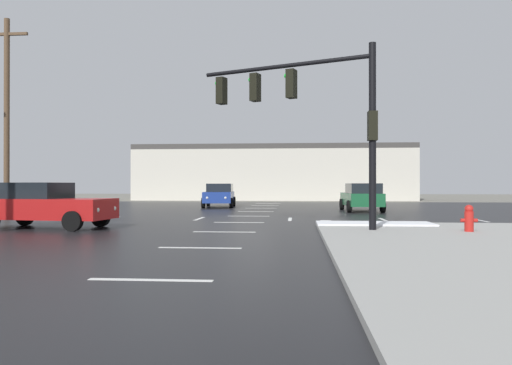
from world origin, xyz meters
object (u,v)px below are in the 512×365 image
object	(u,v)px
traffic_signal_mast	(311,104)
sedan_green	(362,197)
utility_pole_far	(7,112)
sedan_blue	(219,195)
sedan_red	(42,204)
fire_hydrant	(469,218)

from	to	relation	value
traffic_signal_mast	sedan_green	xyz separation A→B (m)	(3.22, 12.26, -3.31)
utility_pole_far	sedan_blue	bearing A→B (deg)	43.00
sedan_blue	sedan_red	bearing A→B (deg)	-16.30
sedan_green	sedan_blue	bearing A→B (deg)	59.64
traffic_signal_mast	utility_pole_far	bearing A→B (deg)	-5.38
fire_hydrant	sedan_blue	world-z (taller)	sedan_blue
fire_hydrant	utility_pole_far	xyz separation A→B (m)	(-19.94, 9.15, 4.71)
sedan_green	utility_pole_far	bearing A→B (deg)	100.54
fire_hydrant	sedan_green	size ratio (longest dim) A/B	0.17
traffic_signal_mast	sedan_green	distance (m)	13.10
sedan_green	sedan_red	world-z (taller)	same
sedan_blue	sedan_red	distance (m)	17.10
sedan_green	sedan_red	distance (m)	17.30
fire_hydrant	sedan_red	bearing A→B (deg)	174.22
traffic_signal_mast	sedan_green	size ratio (longest dim) A/B	1.26
sedan_green	sedan_blue	world-z (taller)	same
traffic_signal_mast	fire_hydrant	size ratio (longest dim) A/B	7.27
fire_hydrant	sedan_blue	distance (m)	20.86
fire_hydrant	utility_pole_far	world-z (taller)	utility_pole_far
sedan_green	utility_pole_far	size ratio (longest dim) A/B	0.46
utility_pole_far	fire_hydrant	bearing A→B (deg)	-24.65
traffic_signal_mast	fire_hydrant	bearing A→B (deg)	-171.53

